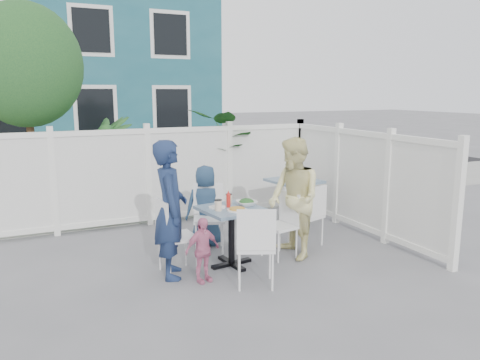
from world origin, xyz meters
name	(u,v)px	position (x,y,z in m)	size (l,w,h in m)	color
ground	(191,276)	(0.00, 0.00, 0.00)	(80.00, 80.00, 0.00)	slate
near_sidewalk	(127,206)	(0.00, 3.80, 0.01)	(24.00, 2.60, 0.01)	gray
street	(99,176)	(0.00, 7.50, 0.00)	(24.00, 5.00, 0.01)	black
far_sidewalk	(84,160)	(0.00, 10.60, 0.01)	(24.00, 1.60, 0.01)	gray
building	(54,69)	(-0.50, 14.00, 3.00)	(11.00, 6.00, 6.00)	#1C5565
fence_back	(148,178)	(0.10, 2.40, 0.78)	(5.86, 0.08, 1.60)	white
fence_right	(361,183)	(3.00, 0.60, 0.78)	(0.08, 3.66, 1.60)	white
tree	(25,66)	(-1.60, 3.30, 2.59)	(1.80, 1.62, 3.59)	#382316
potted_shrub_a	(108,168)	(-0.43, 3.10, 0.88)	(0.99, 0.99, 1.76)	#194321
potted_shrub_b	(220,159)	(1.62, 3.00, 0.94)	(1.68, 1.46, 1.87)	#194321
main_table	(231,221)	(0.59, 0.12, 0.59)	(0.80, 0.80, 0.76)	slate
spare_table	(294,190)	(2.25, 1.34, 0.60)	(0.82, 0.82, 0.77)	slate
chair_left	(171,231)	(-0.18, 0.16, 0.54)	(0.43, 0.44, 0.93)	white
chair_right	(284,220)	(1.36, 0.15, 0.50)	(0.45, 0.46, 0.86)	white
chair_back	(209,212)	(0.56, 0.84, 0.54)	(0.53, 0.52, 0.92)	white
chair_near	(256,241)	(0.55, -0.64, 0.55)	(0.56, 0.55, 0.94)	white
chair_spare	(310,211)	(1.90, 0.32, 0.52)	(0.51, 0.50, 0.89)	white
man	(170,209)	(-0.20, 0.11, 0.82)	(0.60, 0.39, 1.64)	#1A294E
woman	(294,198)	(1.46, 0.06, 0.80)	(0.78, 0.61, 1.61)	#DDCD4D
boy	(206,206)	(0.58, 1.00, 0.58)	(0.57, 0.37, 1.17)	navy
toddler	(202,250)	(0.07, -0.22, 0.39)	(0.45, 0.19, 0.77)	pink
plate_main	(237,210)	(0.59, -0.04, 0.76)	(0.25, 0.25, 0.02)	white
plate_side	(217,207)	(0.43, 0.20, 0.76)	(0.22, 0.22, 0.01)	white
salad_bowl	(247,203)	(0.81, 0.14, 0.79)	(0.26, 0.26, 0.06)	white
coffee_cup_a	(218,206)	(0.39, 0.06, 0.82)	(0.09, 0.09, 0.13)	beige
coffee_cup_b	(229,199)	(0.64, 0.33, 0.81)	(0.08, 0.08, 0.12)	beige
ketchup_bottle	(228,201)	(0.57, 0.17, 0.84)	(0.05, 0.05, 0.17)	red
salt_shaker	(218,202)	(0.50, 0.34, 0.79)	(0.03, 0.03, 0.06)	white
pepper_shaker	(219,202)	(0.52, 0.37, 0.79)	(0.03, 0.03, 0.06)	black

